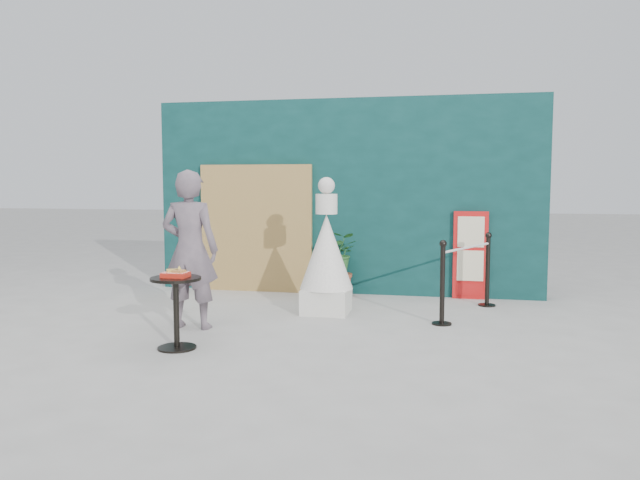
{
  "coord_description": "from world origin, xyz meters",
  "views": [
    {
      "loc": [
        1.61,
        -6.44,
        1.72
      ],
      "look_at": [
        0.0,
        1.2,
        1.0
      ],
      "focal_mm": 35.0,
      "sensor_mm": 36.0,
      "label": 1
    }
  ],
  "objects": [
    {
      "name": "food_basket",
      "position": [
        -1.15,
        -0.53,
        0.79
      ],
      "size": [
        0.26,
        0.19,
        0.11
      ],
      "color": "red",
      "rests_on": "cafe_table"
    },
    {
      "name": "cafe_table",
      "position": [
        -1.15,
        -0.54,
        0.5
      ],
      "size": [
        0.52,
        0.52,
        0.75
      ],
      "color": "black",
      "rests_on": "ground"
    },
    {
      "name": "menu_board",
      "position": [
        1.9,
        2.95,
        0.65
      ],
      "size": [
        0.5,
        0.07,
        1.3
      ],
      "color": "red",
      "rests_on": "ground"
    },
    {
      "name": "back_wall",
      "position": [
        0.0,
        3.15,
        1.5
      ],
      "size": [
        6.0,
        0.3,
        3.0
      ],
      "primitive_type": "cube",
      "color": "#0A2F2E",
      "rests_on": "ground"
    },
    {
      "name": "ground",
      "position": [
        0.0,
        0.0,
        0.0
      ],
      "size": [
        60.0,
        60.0,
        0.0
      ],
      "primitive_type": "plane",
      "color": "#ADAAA5",
      "rests_on": "ground"
    },
    {
      "name": "stanchion_barrier",
      "position": [
        1.82,
        1.81,
        0.49
      ],
      "size": [
        0.84,
        1.54,
        1.03
      ],
      "color": "black",
      "rests_on": "ground"
    },
    {
      "name": "planter",
      "position": [
        -0.04,
        2.81,
        0.57
      ],
      "size": [
        0.58,
        0.5,
        0.98
      ],
      "color": "brown",
      "rests_on": "ground"
    },
    {
      "name": "woman",
      "position": [
        -1.39,
        0.37,
        0.94
      ],
      "size": [
        0.7,
        0.47,
        1.87
      ],
      "primitive_type": "imported",
      "rotation": [
        0.0,
        0.0,
        3.17
      ],
      "color": "slate",
      "rests_on": "ground"
    },
    {
      "name": "bamboo_fence",
      "position": [
        -1.4,
        2.94,
        1.0
      ],
      "size": [
        1.8,
        0.08,
        2.0
      ],
      "primitive_type": "cube",
      "color": "tan",
      "rests_on": "ground"
    },
    {
      "name": "statue",
      "position": [
        0.01,
        1.54,
        0.73
      ],
      "size": [
        0.7,
        0.7,
        1.79
      ],
      "color": "silver",
      "rests_on": "ground"
    }
  ]
}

